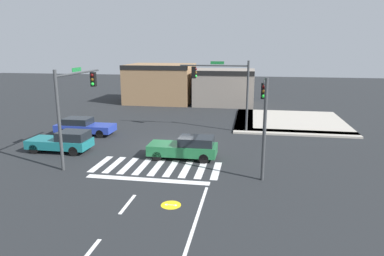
% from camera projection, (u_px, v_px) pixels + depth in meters
% --- Properties ---
extents(ground_plane, '(120.00, 120.00, 0.00)m').
position_uv_depth(ground_plane, '(174.00, 146.00, 24.92)').
color(ground_plane, '#232628').
extents(crosswalk_near, '(7.47, 2.95, 0.01)m').
position_uv_depth(crosswalk_near, '(157.00, 167.00, 20.60)').
color(crosswalk_near, silver).
rests_on(crosswalk_near, ground_plane).
extents(lane_markings, '(6.80, 24.25, 0.01)m').
position_uv_depth(lane_markings, '(125.00, 245.00, 12.53)').
color(lane_markings, white).
rests_on(lane_markings, ground_plane).
extents(bike_detector_marking, '(0.92, 0.92, 0.01)m').
position_uv_depth(bike_detector_marking, '(171.00, 205.00, 15.71)').
color(bike_detector_marking, yellow).
rests_on(bike_detector_marking, ground_plane).
extents(curb_corner_northeast, '(10.00, 10.60, 0.15)m').
position_uv_depth(curb_corner_northeast, '(284.00, 122.00, 32.55)').
color(curb_corner_northeast, '#B2AA9E').
rests_on(curb_corner_northeast, ground_plane).
extents(storefront_row, '(15.64, 6.82, 4.76)m').
position_uv_depth(storefront_row, '(185.00, 85.00, 43.21)').
color(storefront_row, '#93704C').
rests_on(storefront_row, ground_plane).
extents(traffic_signal_southeast, '(0.32, 4.29, 5.44)m').
position_uv_depth(traffic_signal_southeast, '(264.00, 107.00, 19.42)').
color(traffic_signal_southeast, '#383A3D').
rests_on(traffic_signal_southeast, ground_plane).
extents(traffic_signal_southwest, '(0.32, 5.53, 5.74)m').
position_uv_depth(traffic_signal_southwest, '(76.00, 96.00, 21.20)').
color(traffic_signal_southwest, '#383A3D').
rests_on(traffic_signal_southwest, ground_plane).
extents(traffic_signal_northeast, '(5.63, 0.32, 5.85)m').
position_uv_depth(traffic_signal_northeast, '(223.00, 82.00, 28.33)').
color(traffic_signal_northeast, '#383A3D').
rests_on(traffic_signal_northeast, ground_plane).
extents(car_teal, '(4.16, 1.81, 1.44)m').
position_uv_depth(car_teal, '(63.00, 141.00, 23.51)').
color(car_teal, '#196B70').
rests_on(car_teal, ground_plane).
extents(car_green, '(4.32, 1.75, 1.45)m').
position_uv_depth(car_green, '(186.00, 147.00, 22.06)').
color(car_green, '#1E6638').
rests_on(car_green, ground_plane).
extents(car_blue, '(4.65, 1.78, 1.35)m').
position_uv_depth(car_blue, '(84.00, 126.00, 28.05)').
color(car_blue, '#23389E').
rests_on(car_blue, ground_plane).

